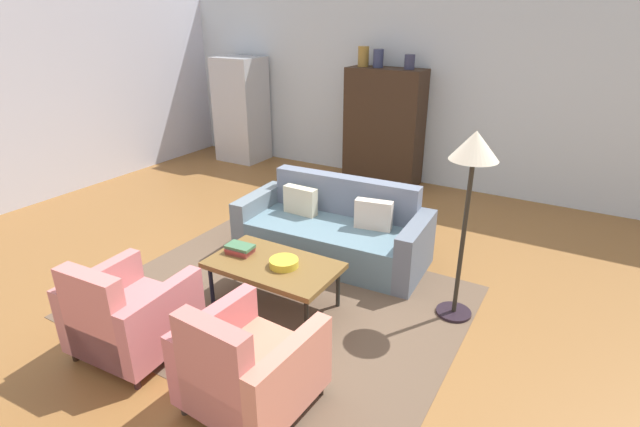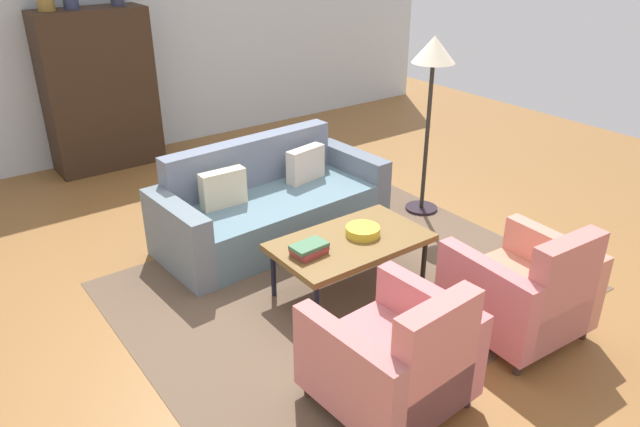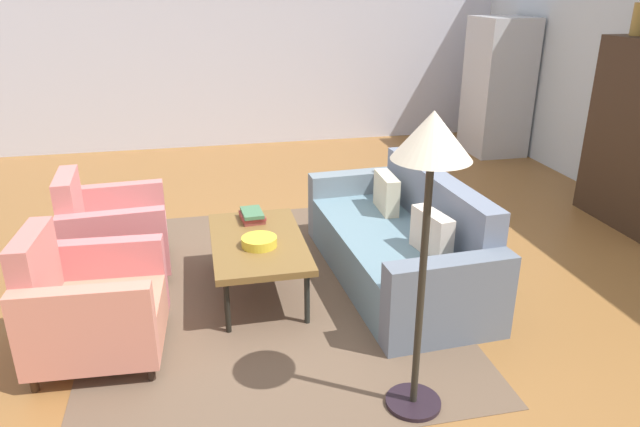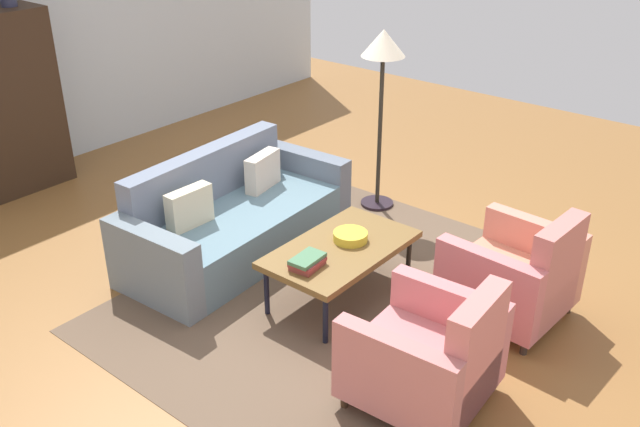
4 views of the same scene
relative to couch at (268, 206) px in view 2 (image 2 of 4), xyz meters
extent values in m
plane|color=brown|center=(-0.01, -0.81, -0.29)|extent=(10.99, 10.99, 0.00)
cube|color=silver|center=(-0.01, 3.00, 1.11)|extent=(9.16, 0.12, 2.80)
cube|color=brown|center=(0.00, -1.14, -0.28)|extent=(3.40, 2.60, 0.01)
cube|color=slate|center=(0.00, -0.09, -0.08)|extent=(1.79, 0.99, 0.42)
cube|color=slate|center=(-0.01, 0.27, 0.14)|extent=(1.75, 0.27, 0.86)
cube|color=slate|center=(0.96, -0.03, 0.02)|extent=(0.23, 0.91, 0.62)
cube|color=slate|center=(-0.95, -0.14, 0.02)|extent=(0.23, 0.91, 0.62)
cube|color=beige|center=(0.45, 0.04, 0.29)|extent=(0.42, 0.19, 0.32)
cube|color=beige|center=(-0.45, -0.01, 0.29)|extent=(0.40, 0.13, 0.32)
cylinder|color=black|center=(-0.53, -0.91, -0.09)|extent=(0.04, 0.04, 0.40)
cylinder|color=black|center=(0.53, -0.91, -0.09)|extent=(0.04, 0.04, 0.40)
cylinder|color=black|center=(-0.53, -1.47, -0.09)|extent=(0.04, 0.04, 0.40)
cylinder|color=black|center=(0.53, -1.47, -0.09)|extent=(0.04, 0.04, 0.40)
cube|color=brown|center=(0.00, -1.19, 0.14)|extent=(1.20, 0.70, 0.05)
cylinder|color=#3B2719|center=(-0.95, -1.97, -0.24)|extent=(0.05, 0.05, 0.10)
cylinder|color=#34201F|center=(-0.28, -1.93, -0.24)|extent=(0.05, 0.05, 0.10)
cylinder|color=#371E1E|center=(-0.24, -2.61, -0.24)|extent=(0.05, 0.05, 0.10)
cube|color=#C27678|center=(-0.60, -2.29, -0.04)|extent=(0.61, 0.83, 0.30)
cube|color=#D57974|center=(-0.58, -2.62, 0.20)|extent=(0.57, 0.17, 0.78)
cube|color=#C47572|center=(-0.93, -2.31, 0.09)|extent=(0.17, 0.81, 0.56)
cube|color=#CC7275|center=(-0.26, -2.27, 0.09)|extent=(0.17, 0.81, 0.56)
cylinder|color=#372911|center=(0.28, -1.93, -0.24)|extent=(0.05, 0.05, 0.10)
cylinder|color=black|center=(0.96, -1.97, -0.24)|extent=(0.05, 0.05, 0.10)
cylinder|color=#372A23|center=(0.25, -2.61, -0.24)|extent=(0.05, 0.05, 0.10)
cylinder|color=#3A2414|center=(0.92, -2.65, -0.24)|extent=(0.05, 0.05, 0.10)
cube|color=tan|center=(0.60, -2.29, -0.04)|extent=(0.61, 0.83, 0.30)
cube|color=#C8736C|center=(0.59, -2.62, 0.20)|extent=(0.57, 0.17, 0.78)
cube|color=#D17174|center=(0.27, -2.27, 0.09)|extent=(0.17, 0.81, 0.56)
cube|color=tan|center=(0.94, -2.31, 0.09)|extent=(0.17, 0.81, 0.56)
cylinder|color=gold|center=(0.12, -1.19, 0.20)|extent=(0.27, 0.27, 0.07)
cube|color=brown|center=(-0.38, -1.18, 0.18)|extent=(0.25, 0.20, 0.03)
cube|color=#953434|center=(-0.38, -1.18, 0.20)|extent=(0.26, 0.21, 0.03)
cube|color=#42714D|center=(-0.38, -1.18, 0.23)|extent=(0.27, 0.18, 0.03)
cube|color=#342316|center=(-0.58, 2.65, 0.61)|extent=(1.20, 0.50, 1.80)
cube|color=black|center=(-0.88, 2.90, 0.61)|extent=(0.56, 0.01, 1.51)
cube|color=black|center=(-0.28, 2.90, 0.61)|extent=(0.56, 0.01, 1.51)
cylinder|color=black|center=(1.52, -0.47, -0.27)|extent=(0.32, 0.32, 0.03)
cylinder|color=#28251E|center=(1.52, -0.47, 0.47)|extent=(0.04, 0.04, 1.45)
cone|color=#EFE2C5|center=(1.52, -0.47, 1.31)|extent=(0.40, 0.40, 0.24)
camera|label=1|loc=(2.34, -4.31, 2.30)|focal=26.86mm
camera|label=2|loc=(-2.59, -4.31, 2.35)|focal=33.85mm
camera|label=3|loc=(4.07, -1.58, 2.00)|focal=32.72mm
camera|label=4|loc=(-3.66, -3.98, 2.78)|focal=39.43mm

